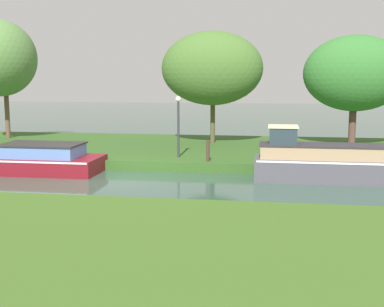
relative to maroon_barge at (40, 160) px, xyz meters
The scene contains 8 objects.
ground_plane 3.83m from the maroon_barge, 18.43° to the right, with size 120.00×120.00×0.00m, color #345042.
riverbank_far 6.83m from the maroon_barge, 58.16° to the left, with size 72.00×10.00×0.40m, color #325821.
maroon_barge is the anchor object (origin of this frame).
slate_narrowboat 12.08m from the maroon_barge, ahead, with size 7.60×1.66×2.01m.
willow_tree_centre 9.91m from the maroon_barge, 48.51° to the left, with size 5.15×3.44×5.69m.
willow_tree_right 15.26m from the maroon_barge, 28.29° to the left, with size 4.99×3.31×5.43m.
lamp_post 5.87m from the maroon_barge, 22.85° to the left, with size 0.24×0.24×2.59m.
mooring_post_near 6.73m from the maroon_barge, 10.80° to the left, with size 0.14×0.14×0.85m, color #482E29.
Camera 1 is at (5.49, -17.50, 3.72)m, focal length 47.13 mm.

